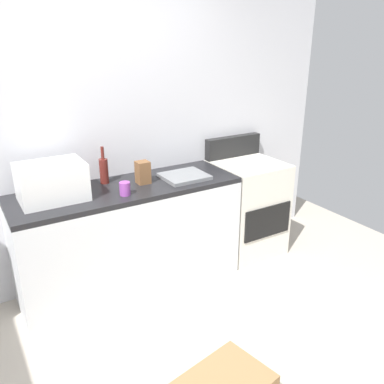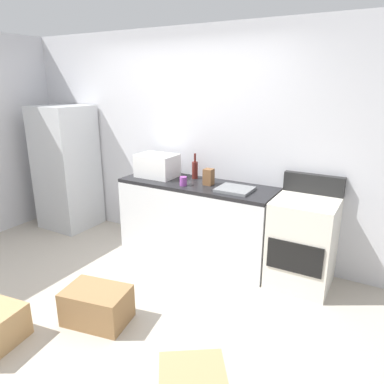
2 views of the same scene
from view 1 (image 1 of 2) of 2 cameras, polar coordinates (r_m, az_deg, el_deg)
name	(u,v)px [view 1 (image 1 of 2)]	position (r m, az deg, el deg)	size (l,w,h in m)	color
wall_back	(71,132)	(3.34, -16.67, 8.06)	(5.00, 0.10, 2.60)	silver
kitchen_counter	(130,238)	(3.40, -8.69, -6.37)	(1.80, 0.60, 0.90)	silver
stove_oven	(247,206)	(3.96, 7.69, -1.93)	(0.60, 0.61, 1.10)	silver
microwave	(52,182)	(3.05, -19.15, 1.36)	(0.46, 0.34, 0.27)	white
sink_basin	(185,176)	(3.37, -1.06, 2.23)	(0.36, 0.32, 0.03)	slate
wine_bottle	(104,170)	(3.29, -12.30, 3.05)	(0.07, 0.07, 0.30)	#591E19
coffee_mug	(125,189)	(3.03, -9.43, 0.48)	(0.08, 0.08, 0.10)	purple
knife_block	(143,172)	(3.25, -6.93, 2.76)	(0.10, 0.10, 0.18)	brown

